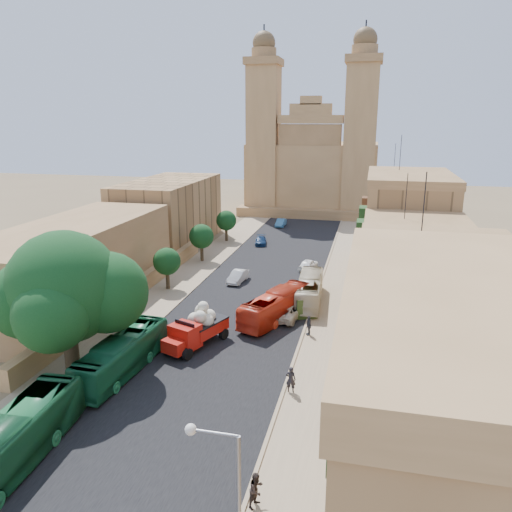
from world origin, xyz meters
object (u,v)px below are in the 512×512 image
at_px(church, 313,166).
at_px(ficus_tree, 66,291).
at_px(street_tree_d, 226,221).
at_px(bus_cream_east, 310,290).
at_px(streetlamp, 227,499).
at_px(car_dkblue, 261,241).
at_px(bus_green_north, 122,355).
at_px(olive_pickup, 300,301).
at_px(red_truck, 196,328).
at_px(bus_red_east, 277,306).
at_px(pedestrian_b, 256,490).
at_px(pedestrian_c, 309,325).
at_px(street_tree_c, 201,236).
at_px(street_tree_b, 167,262).
at_px(street_tree_a, 115,295).
at_px(car_white_a, 238,276).
at_px(car_blue_b, 281,223).
at_px(car_white_b, 308,264).
at_px(car_blue_a, 159,337).
at_px(pedestrian_a, 291,379).
at_px(bus_green_south, 11,443).
at_px(car_cream, 288,311).

distance_m(church, ficus_tree, 75.25).
distance_m(street_tree_d, bus_cream_east, 29.81).
bearing_deg(street_tree_d, streetlamp, -73.54).
bearing_deg(car_dkblue, bus_green_north, -102.57).
bearing_deg(ficus_tree, olive_pickup, 47.40).
height_order(red_truck, bus_red_east, red_truck).
bearing_deg(olive_pickup, ficus_tree, -132.60).
bearing_deg(pedestrian_b, pedestrian_c, 25.21).
height_order(church, streetlamp, church).
bearing_deg(car_dkblue, ficus_tree, -107.60).
relative_size(ficus_tree, street_tree_c, 2.16).
distance_m(ficus_tree, street_tree_b, 20.28).
xyz_separation_m(olive_pickup, pedestrian_b, (1.67, -27.06, -0.04)).
bearing_deg(car_dkblue, olive_pickup, -79.73).
bearing_deg(bus_red_east, pedestrian_b, 119.63).
bearing_deg(olive_pickup, car_dkblue, 110.88).
xyz_separation_m(church, street_tree_a, (-10.00, -66.61, -6.09)).
bearing_deg(bus_red_east, pedestrian_c, 162.18).
bearing_deg(car_white_a, car_blue_b, 97.26).
bearing_deg(street_tree_a, bus_red_east, 22.24).
relative_size(street_tree_d, bus_cream_east, 0.49).
distance_m(pedestrian_b, pedestrian_c, 21.29).
distance_m(street_tree_a, pedestrian_c, 17.91).
bearing_deg(car_white_b, olive_pickup, 105.31).
xyz_separation_m(car_blue_a, car_blue_b, (1.50, 50.98, 0.05)).
bearing_deg(church, pedestrian_a, -84.20).
distance_m(bus_green_north, car_white_a, 23.71).
height_order(church, bus_cream_east, church).
bearing_deg(pedestrian_c, car_dkblue, 176.40).
height_order(red_truck, pedestrian_c, red_truck).
bearing_deg(street_tree_d, red_truck, -77.46).
bearing_deg(bus_cream_east, bus_red_east, 62.24).
distance_m(ficus_tree, car_blue_b, 57.64).
distance_m(olive_pickup, pedestrian_c, 5.99).
height_order(ficus_tree, pedestrian_b, ficus_tree).
bearing_deg(bus_red_east, red_truck, 73.44).
distance_m(church, street_tree_b, 55.87).
distance_m(ficus_tree, bus_cream_east, 25.49).
bearing_deg(street_tree_b, bus_red_east, -24.15).
distance_m(pedestrian_a, pedestrian_b, 11.21).
height_order(red_truck, car_blue_a, red_truck).
distance_m(car_white_a, pedestrian_c, 16.78).
bearing_deg(street_tree_b, street_tree_c, 90.00).
relative_size(streetlamp, bus_green_south, 0.72).
bearing_deg(red_truck, street_tree_b, 121.62).
height_order(car_white_b, car_blue_b, car_white_b).
relative_size(olive_pickup, car_cream, 1.03).
xyz_separation_m(church, car_dkblue, (-4.13, -31.63, -8.92)).
xyz_separation_m(red_truck, car_dkblue, (-2.49, 36.56, -1.06)).
bearing_deg(car_cream, bus_green_north, 61.46).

